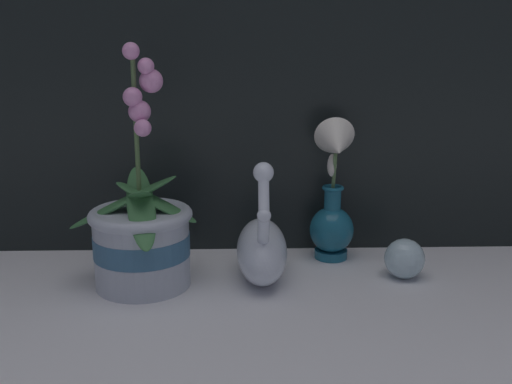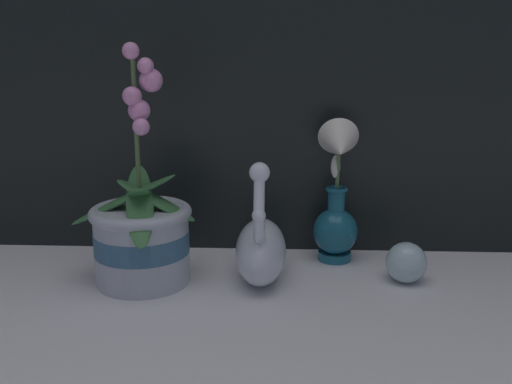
% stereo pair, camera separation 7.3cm
% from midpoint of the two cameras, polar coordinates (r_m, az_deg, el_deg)
% --- Properties ---
extents(ground_plane, '(2.80, 2.80, 0.00)m').
position_cam_midpoint_polar(ground_plane, '(0.99, 2.37, -10.98)').
color(ground_plane, white).
extents(orchid_potted_plant, '(0.23, 0.25, 0.42)m').
position_cam_midpoint_polar(orchid_potted_plant, '(1.07, -8.92, -3.90)').
color(orchid_potted_plant, '#B2BCCC').
rests_on(orchid_potted_plant, ground_plane).
extents(swan_figurine, '(0.09, 0.21, 0.23)m').
position_cam_midpoint_polar(swan_figurine, '(1.07, 2.24, -5.32)').
color(swan_figurine, silver).
rests_on(swan_figurine, ground_plane).
extents(blue_vase, '(0.09, 0.12, 0.28)m').
position_cam_midpoint_polar(blue_vase, '(1.16, 9.49, -1.10)').
color(blue_vase, '#195B75').
rests_on(blue_vase, ground_plane).
extents(glass_sphere, '(0.07, 0.07, 0.07)m').
position_cam_midpoint_polar(glass_sphere, '(1.11, 15.96, -6.49)').
color(glass_sphere, silver).
rests_on(glass_sphere, ground_plane).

